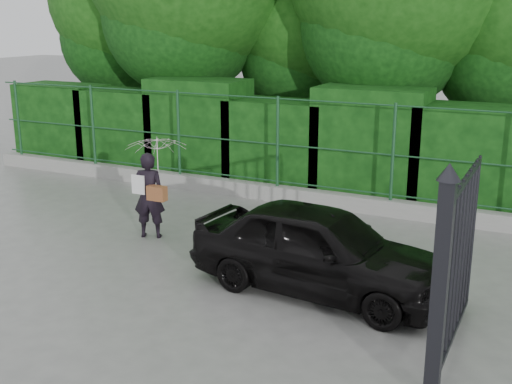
% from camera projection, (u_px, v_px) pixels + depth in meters
% --- Properties ---
extents(ground, '(80.00, 80.00, 0.00)m').
position_uv_depth(ground, '(123.00, 275.00, 9.20)').
color(ground, gray).
extents(kerb, '(14.00, 0.25, 0.30)m').
position_uv_depth(kerb, '(259.00, 191.00, 13.05)').
color(kerb, '#9E9E99').
rests_on(kerb, ground).
extents(fence, '(14.13, 0.06, 1.80)m').
position_uv_depth(fence, '(269.00, 141.00, 12.68)').
color(fence, '#1B4928').
rests_on(fence, kerb).
extents(hedge, '(14.20, 1.20, 2.24)m').
position_uv_depth(hedge, '(281.00, 141.00, 13.67)').
color(hedge, black).
rests_on(hedge, ground).
extents(gate, '(0.22, 2.33, 2.36)m').
position_uv_depth(gate, '(449.00, 269.00, 6.30)').
color(gate, black).
rests_on(gate, ground).
extents(woman, '(1.00, 1.02, 1.71)m').
position_uv_depth(woman, '(155.00, 172.00, 10.49)').
color(woman, black).
rests_on(woman, ground).
extents(car, '(3.65, 1.75, 1.20)m').
position_uv_depth(car, '(319.00, 249.00, 8.53)').
color(car, black).
rests_on(car, ground).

